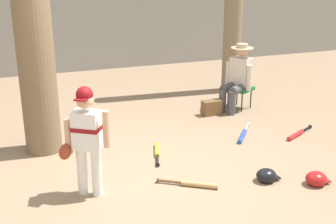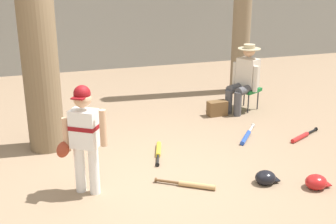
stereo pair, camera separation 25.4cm
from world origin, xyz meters
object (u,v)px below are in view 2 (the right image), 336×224
object	(u,v)px
batting_helmet_black	(266,178)
bat_yellow_trainer	(158,151)
folding_stool	(247,90)
bat_red_barrel	(302,136)
handbag_beside_stool	(217,108)
bat_blue_youth	(247,136)
batting_helmet_red	(316,182)
seated_spectator	(244,76)
bat_wood_tan	(192,185)
young_ballplayer	(83,133)

from	to	relation	value
batting_helmet_black	bat_yellow_trainer	bearing A→B (deg)	128.10
folding_stool	bat_red_barrel	bearing A→B (deg)	-83.94
bat_yellow_trainer	bat_red_barrel	bearing A→B (deg)	-3.88
handbag_beside_stool	folding_stool	bearing A→B (deg)	13.31
bat_blue_youth	batting_helmet_red	bearing A→B (deg)	-88.07
handbag_beside_stool	bat_red_barrel	bearing A→B (deg)	-59.89
bat_yellow_trainer	batting_helmet_black	xyz separation A→B (m)	(0.99, -1.26, 0.04)
seated_spectator	bat_red_barrel	xyz separation A→B (m)	(0.25, -1.50, -0.61)
bat_yellow_trainer	batting_helmet_black	distance (m)	1.61
bat_blue_youth	bat_yellow_trainer	bearing A→B (deg)	-175.35
handbag_beside_stool	bat_wood_tan	xyz separation A→B (m)	(-1.35, -2.32, -0.10)
seated_spectator	bat_red_barrel	bearing A→B (deg)	-80.48
bat_wood_tan	seated_spectator	bearing A→B (deg)	51.85
batting_helmet_black	seated_spectator	bearing A→B (deg)	68.71
young_ballplayer	bat_wood_tan	distance (m)	1.44
seated_spectator	handbag_beside_stool	size ratio (longest dim) A/B	3.53
bat_blue_youth	young_ballplayer	bearing A→B (deg)	-160.16
seated_spectator	batting_helmet_black	xyz separation A→B (m)	(-1.02, -2.61, -0.57)
bat_wood_tan	batting_helmet_black	bearing A→B (deg)	-11.51
folding_stool	bat_yellow_trainer	bearing A→B (deg)	-146.46
handbag_beside_stool	bat_yellow_trainer	size ratio (longest dim) A/B	0.48
seated_spectator	young_ballplayer	bearing A→B (deg)	-145.47
bat_yellow_trainer	bat_blue_youth	bearing A→B (deg)	4.65
folding_stool	batting_helmet_black	bearing A→B (deg)	-112.58
handbag_beside_stool	bat_blue_youth	xyz separation A→B (m)	(0.00, -1.12, -0.10)
young_ballplayer	batting_helmet_black	world-z (taller)	young_ballplayer
bat_blue_youth	bat_yellow_trainer	world-z (taller)	same
seated_spectator	batting_helmet_black	distance (m)	2.85
bat_blue_youth	batting_helmet_black	distance (m)	1.46
bat_red_barrel	batting_helmet_black	world-z (taller)	batting_helmet_black
bat_yellow_trainer	batting_helmet_black	bearing A→B (deg)	-51.90
batting_helmet_red	young_ballplayer	bearing A→B (deg)	164.19
seated_spectator	batting_helmet_red	bearing A→B (deg)	-99.76
bat_wood_tan	handbag_beside_stool	bearing A→B (deg)	59.79
seated_spectator	bat_red_barrel	world-z (taller)	seated_spectator
batting_helmet_red	batting_helmet_black	distance (m)	0.59
bat_red_barrel	batting_helmet_red	world-z (taller)	batting_helmet_red
young_ballplayer	bat_blue_youth	xyz separation A→B (m)	(2.57, 0.93, -0.71)
seated_spectator	bat_blue_youth	xyz separation A→B (m)	(-0.56, -1.22, -0.61)
seated_spectator	batting_helmet_black	bearing A→B (deg)	-111.29
folding_stool	batting_helmet_red	size ratio (longest dim) A/B	1.72
bat_red_barrel	folding_stool	bearing A→B (deg)	96.06
bat_blue_youth	bat_wood_tan	world-z (taller)	same
young_ballplayer	batting_helmet_red	world-z (taller)	young_ballplayer
young_ballplayer	seated_spectator	world-z (taller)	young_ballplayer
young_ballplayer	batting_helmet_black	xyz separation A→B (m)	(2.11, -0.45, -0.67)
young_ballplayer	bat_red_barrel	xyz separation A→B (m)	(3.38, 0.66, -0.71)
bat_wood_tan	bat_yellow_trainer	bearing A→B (deg)	95.35
bat_blue_youth	batting_helmet_red	size ratio (longest dim) A/B	2.16
bat_yellow_trainer	batting_helmet_black	world-z (taller)	batting_helmet_black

